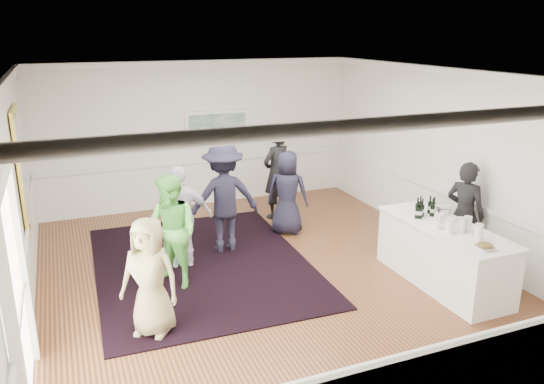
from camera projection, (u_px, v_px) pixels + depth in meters
name	position (u px, v px, depth m)	size (l,w,h in m)	color
floor	(266.00, 274.00, 8.63)	(8.00, 8.00, 0.00)	brown
ceiling	(265.00, 74.00, 7.69)	(7.00, 8.00, 0.02)	white
wall_left	(16.00, 207.00, 6.90)	(0.02, 8.00, 3.20)	white
wall_right	(448.00, 160.00, 9.42)	(0.02, 8.00, 3.20)	white
wall_back	(199.00, 134.00, 11.70)	(7.00, 0.02, 3.20)	white
wall_front	(432.00, 295.00, 4.62)	(7.00, 0.02, 3.20)	white
wainscoting	(266.00, 246.00, 8.48)	(7.00, 8.00, 1.00)	white
mirror	(22.00, 169.00, 8.01)	(0.05, 1.25, 1.85)	yellow
doorway	(14.00, 280.00, 5.29)	(0.10, 1.78, 2.56)	white
landscape_painting	(217.00, 125.00, 11.75)	(1.44, 0.06, 0.66)	white
area_rug	(202.00, 264.00, 8.98)	(3.45, 4.53, 0.02)	black
serving_table	(443.00, 255.00, 8.18)	(0.90, 2.37, 0.96)	white
bartender	(464.00, 214.00, 8.75)	(0.65, 0.43, 1.79)	black
guest_tan	(150.00, 277.00, 6.75)	(0.78, 0.51, 1.59)	tan
guest_green	(172.00, 232.00, 8.00)	(0.86, 0.67, 1.77)	#6BD856
guest_lilac	(181.00, 217.00, 8.70)	(1.01, 0.42, 1.73)	silver
guest_dark_a	(224.00, 197.00, 9.31)	(1.28, 0.74, 1.98)	black
guest_dark_b	(277.00, 173.00, 11.01)	(0.70, 0.46, 1.91)	black
guest_navy	(287.00, 193.00, 10.18)	(0.80, 0.52, 1.63)	black
wine_bottles	(424.00, 206.00, 8.44)	(0.43, 0.27, 0.31)	black
juice_pitchers	(459.00, 225.00, 7.74)	(0.45, 0.68, 0.24)	#70AC3D
ice_bucket	(443.00, 214.00, 8.23)	(0.26, 0.26, 0.24)	silver
nut_bowl	(485.00, 247.00, 7.18)	(0.26, 0.26, 0.08)	white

